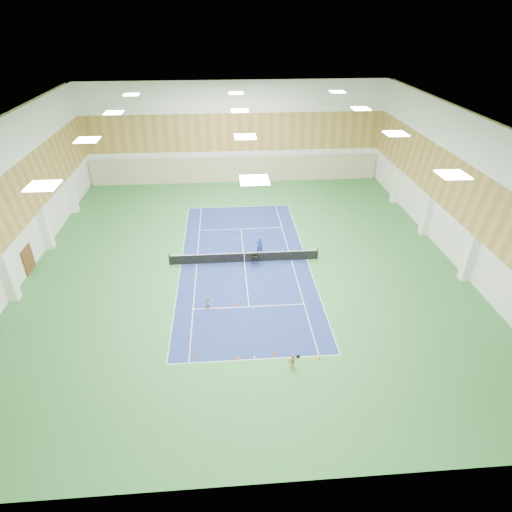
# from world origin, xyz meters

# --- Properties ---
(ground) EXTENTS (40.00, 40.00, 0.00)m
(ground) POSITION_xyz_m (0.00, 0.00, 0.00)
(ground) COLOR #327437
(ground) RESTS_ON ground
(room_shell) EXTENTS (36.00, 40.00, 12.00)m
(room_shell) POSITION_xyz_m (0.00, 0.00, 6.00)
(room_shell) COLOR white
(room_shell) RESTS_ON ground
(wood_cladding) EXTENTS (36.00, 40.00, 8.00)m
(wood_cladding) POSITION_xyz_m (0.00, 0.00, 8.00)
(wood_cladding) COLOR #AE8540
(wood_cladding) RESTS_ON room_shell
(ceiling_light_grid) EXTENTS (21.40, 25.40, 0.06)m
(ceiling_light_grid) POSITION_xyz_m (0.00, 0.00, 11.92)
(ceiling_light_grid) COLOR white
(ceiling_light_grid) RESTS_ON room_shell
(court_surface) EXTENTS (10.97, 23.77, 0.01)m
(court_surface) POSITION_xyz_m (0.00, 0.00, 0.01)
(court_surface) COLOR navy
(court_surface) RESTS_ON ground
(tennis_balls_scatter) EXTENTS (10.57, 22.77, 0.07)m
(tennis_balls_scatter) POSITION_xyz_m (0.00, 0.00, 0.05)
(tennis_balls_scatter) COLOR #CFDB25
(tennis_balls_scatter) RESTS_ON ground
(tennis_net) EXTENTS (12.80, 0.10, 1.10)m
(tennis_net) POSITION_xyz_m (0.00, 0.00, 0.55)
(tennis_net) COLOR black
(tennis_net) RESTS_ON ground
(back_curtain) EXTENTS (35.40, 0.16, 3.20)m
(back_curtain) POSITION_xyz_m (0.00, 19.75, 1.60)
(back_curtain) COLOR #C6B793
(back_curtain) RESTS_ON ground
(door_left_b) EXTENTS (0.08, 1.80, 2.20)m
(door_left_b) POSITION_xyz_m (-17.92, 0.00, 1.10)
(door_left_b) COLOR #593319
(door_left_b) RESTS_ON ground
(coach) EXTENTS (0.62, 0.45, 1.58)m
(coach) POSITION_xyz_m (1.43, 1.44, 0.79)
(coach) COLOR #204592
(coach) RESTS_ON ground
(child_court) EXTENTS (0.62, 0.59, 1.00)m
(child_court) POSITION_xyz_m (-2.95, -6.39, 0.50)
(child_court) COLOR gray
(child_court) RESTS_ON ground
(child_apron) EXTENTS (0.68, 0.50, 1.07)m
(child_apron) POSITION_xyz_m (2.26, -12.77, 0.53)
(child_apron) COLOR tan
(child_apron) RESTS_ON ground
(ball_cart) EXTENTS (0.71, 0.71, 0.96)m
(ball_cart) POSITION_xyz_m (0.88, -0.60, 0.48)
(ball_cart) COLOR black
(ball_cart) RESTS_ON ground
(cone_svc_a) EXTENTS (0.22, 0.22, 0.24)m
(cone_svc_a) POSITION_xyz_m (-2.96, -6.21, 0.12)
(cone_svc_a) COLOR #FF510D
(cone_svc_a) RESTS_ON ground
(cone_svc_b) EXTENTS (0.22, 0.22, 0.24)m
(cone_svc_b) POSITION_xyz_m (-0.75, -6.13, 0.12)
(cone_svc_b) COLOR #DF5B0B
(cone_svc_b) RESTS_ON ground
(cone_svc_c) EXTENTS (0.19, 0.19, 0.21)m
(cone_svc_c) POSITION_xyz_m (1.74, -5.88, 0.11)
(cone_svc_c) COLOR #E4460C
(cone_svc_c) RESTS_ON ground
(cone_svc_d) EXTENTS (0.18, 0.18, 0.19)m
(cone_svc_d) POSITION_xyz_m (3.59, -5.89, 0.10)
(cone_svc_d) COLOR #EC420C
(cone_svc_d) RESTS_ON ground
(cone_base_a) EXTENTS (0.21, 0.21, 0.23)m
(cone_base_a) POSITION_xyz_m (-3.77, -11.38, 0.11)
(cone_base_a) COLOR #FF580D
(cone_base_a) RESTS_ON ground
(cone_base_b) EXTENTS (0.21, 0.21, 0.23)m
(cone_base_b) POSITION_xyz_m (-1.04, -11.78, 0.12)
(cone_base_b) COLOR orange
(cone_base_b) RESTS_ON ground
(cone_base_c) EXTENTS (0.22, 0.22, 0.24)m
(cone_base_c) POSITION_xyz_m (1.27, -11.54, 0.12)
(cone_base_c) COLOR orange
(cone_base_c) RESTS_ON ground
(cone_base_d) EXTENTS (0.20, 0.20, 0.22)m
(cone_base_d) POSITION_xyz_m (4.05, -12.19, 0.11)
(cone_base_d) COLOR orange
(cone_base_d) RESTS_ON ground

